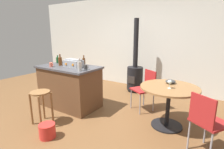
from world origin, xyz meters
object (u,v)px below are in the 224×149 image
(wood_stove, at_px, (135,74))
(serving_bowl, at_px, (171,82))
(kitchen_island, at_px, (70,86))
(cup_0, at_px, (60,62))
(wine_glass, at_px, (170,82))
(toolbox, at_px, (74,63))
(bottle_1, at_px, (58,60))
(cup_1, at_px, (51,65))
(folding_chair_near, at_px, (145,87))
(dining_table, at_px, (169,96))
(bottle_3, at_px, (60,61))
(bottle_2, at_px, (80,66))
(cup_2, at_px, (86,67))
(wooden_stool, at_px, (41,100))
(bottle_0, at_px, (84,62))
(plastic_bucket, at_px, (47,131))
(folding_chair_far, at_px, (207,120))

(wood_stove, height_order, serving_bowl, wood_stove)
(kitchen_island, xyz_separation_m, cup_0, (-0.36, 0.09, 0.50))
(kitchen_island, relative_size, wine_glass, 9.45)
(cup_0, relative_size, serving_bowl, 0.70)
(toolbox, xyz_separation_m, bottle_1, (-0.69, 0.17, -0.01))
(cup_1, xyz_separation_m, wine_glass, (2.39, 0.44, -0.12))
(folding_chair_near, bearing_deg, toolbox, -150.44)
(dining_table, height_order, bottle_3, bottle_3)
(bottle_2, height_order, bottle_3, bottle_3)
(bottle_1, distance_m, cup_2, 1.08)
(wine_glass, bearing_deg, wooden_stool, -152.10)
(bottle_0, distance_m, cup_2, 0.44)
(bottle_2, distance_m, cup_1, 0.79)
(kitchen_island, bearing_deg, bottle_1, 163.07)
(folding_chair_near, height_order, bottle_3, bottle_3)
(kitchen_island, relative_size, toolbox, 3.43)
(wooden_stool, bearing_deg, bottle_0, 86.91)
(bottle_1, distance_m, cup_0, 0.19)
(dining_table, bearing_deg, wood_stove, 132.83)
(folding_chair_near, bearing_deg, plastic_bucket, -115.57)
(toolbox, distance_m, bottle_2, 0.42)
(cup_2, bearing_deg, bottle_3, 178.75)
(kitchen_island, height_order, wine_glass, kitchen_island)
(dining_table, height_order, folding_chair_near, folding_chair_near)
(bottle_2, bearing_deg, toolbox, 150.35)
(folding_chair_far, relative_size, bottle_1, 4.63)
(folding_chair_near, height_order, bottle_0, bottle_0)
(bottle_1, distance_m, wine_glass, 2.67)
(wood_stove, bearing_deg, wine_glass, -48.58)
(bottle_1, bearing_deg, toolbox, -13.60)
(kitchen_island, height_order, wooden_stool, kitchen_island)
(serving_bowl, height_order, plastic_bucket, serving_bowl)
(bottle_2, bearing_deg, folding_chair_near, 45.05)
(wooden_stool, xyz_separation_m, cup_0, (-0.52, 0.94, 0.51))
(folding_chair_far, bearing_deg, wooden_stool, -165.78)
(bottle_3, bearing_deg, cup_1, -99.10)
(cup_2, xyz_separation_m, serving_bowl, (1.54, 0.54, -0.19))
(folding_chair_far, xyz_separation_m, serving_bowl, (-0.67, 0.69, 0.26))
(folding_chair_far, height_order, toolbox, toolbox)
(bottle_1, bearing_deg, bottle_3, -31.80)
(serving_bowl, bearing_deg, wood_stove, 136.35)
(cup_0, height_order, cup_2, cup_2)
(wine_glass, bearing_deg, cup_0, -177.67)
(dining_table, xyz_separation_m, cup_1, (-2.37, -0.54, 0.40))
(bottle_3, bearing_deg, wood_stove, 60.17)
(folding_chair_near, xyz_separation_m, serving_bowl, (0.58, -0.25, 0.27))
(folding_chair_far, height_order, cup_1, cup_1)
(wood_stove, distance_m, wine_glass, 2.07)
(folding_chair_far, relative_size, wood_stove, 0.44)
(wooden_stool, bearing_deg, kitchen_island, 100.35)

